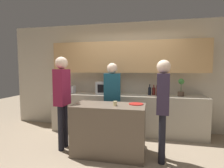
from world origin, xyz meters
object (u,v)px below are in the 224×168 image
bottle_2 (158,90)px  cup_0 (115,103)px  toaster (70,89)px  person_left (112,95)px  potted_plant (181,87)px  person_right (62,94)px  plate_on_island (136,104)px  microwave (108,88)px  bottle_0 (150,91)px  person_center (163,102)px  bottle_1 (154,91)px

bottle_2 → cup_0: size_ratio=4.04×
toaster → person_left: bearing=-24.6°
potted_plant → person_right: 2.58m
plate_on_island → cup_0: (-0.34, -0.20, 0.03)m
cup_0 → microwave: bearing=108.8°
microwave → bottle_0: 1.00m
person_left → plate_on_island: bearing=133.1°
person_center → potted_plant: bearing=-17.0°
cup_0 → person_right: 1.05m
microwave → person_center: bearing=-45.3°
microwave → potted_plant: (1.69, 0.00, 0.05)m
bottle_2 → person_right: bearing=-148.6°
bottle_0 → cup_0: bottle_0 is taller
potted_plant → plate_on_island: bearing=-132.5°
plate_on_island → person_left: bearing=139.5°
potted_plant → person_right: (-2.31, -1.13, -0.06)m
bottle_0 → person_center: size_ratio=0.15×
microwave → person_center: size_ratio=0.31×
bottle_2 → cup_0: bottle_2 is taller
bottle_0 → person_center: (0.21, -1.26, -0.02)m
toaster → bottle_0: bearing=1.0°
bottle_1 → plate_on_island: bearing=-107.1°
bottle_0 → person_right: 2.00m
bottle_0 → cup_0: 1.39m
bottle_2 → cup_0: 1.42m
person_right → bottle_0: bearing=126.8°
microwave → bottle_1: size_ratio=2.19×
cup_0 → person_center: (0.79, -0.00, 0.06)m
bottle_0 → bottle_2: bottle_2 is taller
person_left → person_center: bearing=139.7°
person_left → microwave: bearing=-74.4°
person_right → bottle_2: bearing=122.6°
bottle_1 → person_right: bearing=-145.0°
cup_0 → toaster: bearing=139.3°
bottle_1 → person_center: bearing=-85.1°
potted_plant → cup_0: 1.78m
cup_0 → person_center: bearing=-0.1°
microwave → person_left: bearing=-68.0°
bottle_2 → person_right: person_right is taller
toaster → person_left: person_left is taller
potted_plant → person_center: 1.32m
plate_on_island → microwave: bearing=126.8°
toaster → person_right: size_ratio=0.15×
toaster → person_center: size_ratio=0.15×
microwave → bottle_1: microwave is taller
bottle_0 → plate_on_island: bearing=-102.9°
person_left → cup_0: bearing=99.6°
bottle_0 → cup_0: (-0.59, -1.25, -0.08)m
potted_plant → person_right: bearing=-154.0°
plate_on_island → cup_0: 0.40m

